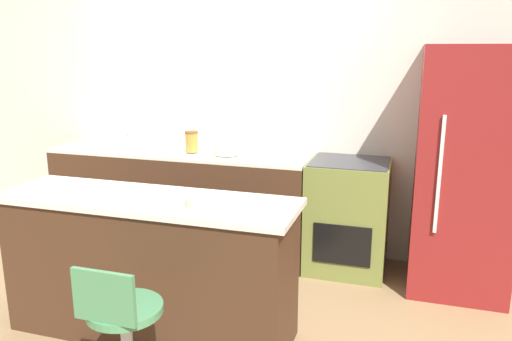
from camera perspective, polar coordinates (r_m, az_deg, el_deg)
The scene contains 11 objects.
ground_plane at distance 4.38m, azimuth -5.92°, elevation -10.71°, with size 14.00×14.00×0.00m, color #8E704C.
wall_back at distance 4.61m, azimuth -3.18°, elevation 7.39°, with size 8.00×0.06×2.60m.
back_counter at distance 4.63m, azimuth -8.60°, elevation -3.35°, with size 2.37×0.59×0.93m.
kitchen_island at distance 3.30m, azimuth -12.03°, elevation -10.62°, with size 1.90×0.57×0.92m.
oven_range at distance 4.21m, azimuth 10.42°, elevation -5.12°, with size 0.64×0.60×0.93m.
refrigerator at distance 4.02m, azimuth 22.68°, elevation -0.10°, with size 0.70×0.74×1.84m.
stool_chair at distance 2.74m, azimuth -14.89°, elevation -17.78°, with size 0.39×0.39×0.81m.
kettle at distance 4.68m, azimuth -14.07°, elevation 3.38°, with size 0.16×0.16×0.18m.
mixing_bowl at distance 4.28m, azimuth -3.30°, elevation 2.37°, with size 0.23×0.23×0.08m.
canister_jar at distance 4.40m, azimuth -7.36°, elevation 3.30°, with size 0.12×0.12×0.18m.
fruit_bowl at distance 2.91m, azimuth -5.76°, elevation -3.52°, with size 0.24×0.24×0.05m.
Camera 1 is at (1.61, -3.65, 1.81)m, focal length 35.00 mm.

